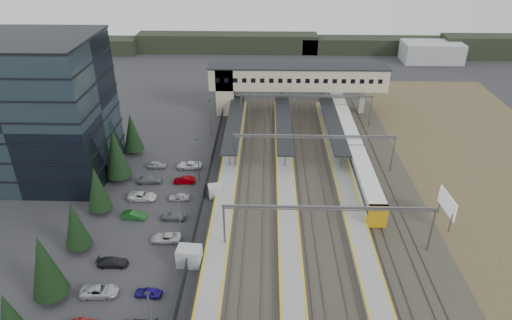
{
  "coord_description": "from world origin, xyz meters",
  "views": [
    {
      "loc": [
        3.64,
        -58.09,
        41.04
      ],
      "look_at": [
        1.85,
        10.46,
        4.0
      ],
      "focal_mm": 32.0,
      "sensor_mm": 36.0,
      "label": 1
    }
  ],
  "objects_px": {
    "footbridge": "(285,79)",
    "train": "(347,132)",
    "relay_cabin_near": "(189,256)",
    "relay_cabin_far": "(215,191)",
    "billboard": "(447,204)",
    "office_building": "(30,110)"
  },
  "relations": [
    {
      "from": "train",
      "to": "relay_cabin_far",
      "type": "bearing_deg",
      "value": -138.81
    },
    {
      "from": "train",
      "to": "footbridge",
      "type": "bearing_deg",
      "value": 128.57
    },
    {
      "from": "relay_cabin_near",
      "to": "billboard",
      "type": "height_order",
      "value": "billboard"
    },
    {
      "from": "relay_cabin_far",
      "to": "footbridge",
      "type": "bearing_deg",
      "value": 71.52
    },
    {
      "from": "billboard",
      "to": "office_building",
      "type": "bearing_deg",
      "value": 168.83
    },
    {
      "from": "office_building",
      "to": "relay_cabin_far",
      "type": "height_order",
      "value": "office_building"
    },
    {
      "from": "relay_cabin_far",
      "to": "billboard",
      "type": "bearing_deg",
      "value": -9.89
    },
    {
      "from": "office_building",
      "to": "train",
      "type": "bearing_deg",
      "value": 14.59
    },
    {
      "from": "office_building",
      "to": "footbridge",
      "type": "relative_size",
      "value": 0.6
    },
    {
      "from": "footbridge",
      "to": "train",
      "type": "distance_m",
      "value": 20.58
    },
    {
      "from": "footbridge",
      "to": "billboard",
      "type": "bearing_deg",
      "value": -62.15
    },
    {
      "from": "office_building",
      "to": "footbridge",
      "type": "bearing_deg",
      "value": 34.47
    },
    {
      "from": "relay_cabin_near",
      "to": "relay_cabin_far",
      "type": "bearing_deg",
      "value": 84.0
    },
    {
      "from": "office_building",
      "to": "relay_cabin_near",
      "type": "bearing_deg",
      "value": -38.42
    },
    {
      "from": "train",
      "to": "billboard",
      "type": "height_order",
      "value": "billboard"
    },
    {
      "from": "relay_cabin_near",
      "to": "train",
      "type": "relative_size",
      "value": 0.05
    },
    {
      "from": "office_building",
      "to": "relay_cabin_near",
      "type": "xyz_separation_m",
      "value": [
        29.6,
        -23.48,
        -10.89
      ]
    },
    {
      "from": "office_building",
      "to": "billboard",
      "type": "xyz_separation_m",
      "value": [
        66.49,
        -13.13,
        -8.94
      ]
    },
    {
      "from": "relay_cabin_near",
      "to": "train",
      "type": "height_order",
      "value": "train"
    },
    {
      "from": "office_building",
      "to": "footbridge",
      "type": "xyz_separation_m",
      "value": [
        43.7,
        30.0,
        -4.26
      ]
    },
    {
      "from": "office_building",
      "to": "billboard",
      "type": "distance_m",
      "value": 68.36
    },
    {
      "from": "train",
      "to": "billboard",
      "type": "relative_size",
      "value": 10.43
    }
  ]
}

